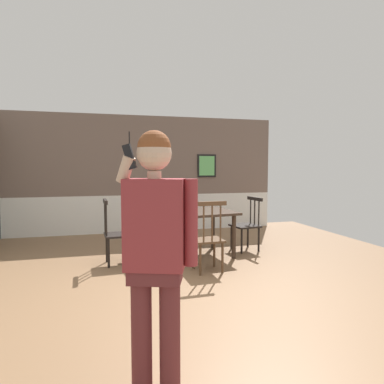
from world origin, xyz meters
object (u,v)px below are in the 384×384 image
at_px(chair_opposite_corner, 170,221).
at_px(dining_table, 186,217).
at_px(chair_by_doorway, 209,238).
at_px(chair_at_table_head, 116,233).
at_px(person_figure, 156,243).
at_px(chair_near_window, 247,224).

bearing_deg(chair_opposite_corner, dining_table, 96.06).
relative_size(chair_by_doorway, chair_at_table_head, 1.02).
distance_m(chair_at_table_head, chair_opposite_corner, 1.47).
xyz_separation_m(chair_by_doorway, chair_at_table_head, (-1.27, 0.74, -0.00)).
bearing_deg(dining_table, chair_by_doorway, -83.10).
bearing_deg(dining_table, chair_at_table_head, -172.97).
xyz_separation_m(chair_opposite_corner, person_figure, (-0.91, -4.14, 0.54)).
height_order(dining_table, chair_at_table_head, chair_at_table_head).
height_order(chair_near_window, person_figure, person_figure).
distance_m(chair_by_doorway, chair_opposite_corner, 1.77).
height_order(chair_near_window, chair_by_doorway, chair_by_doorway).
bearing_deg(dining_table, person_figure, -107.38).
relative_size(chair_near_window, chair_by_doorway, 0.93).
distance_m(dining_table, chair_near_window, 1.19).
distance_m(dining_table, chair_by_doorway, 0.90).
bearing_deg(chair_opposite_corner, chair_by_doorway, 96.09).
relative_size(chair_near_window, chair_at_table_head, 0.95).
xyz_separation_m(chair_by_doorway, chair_opposite_corner, (-0.21, 1.76, -0.02)).
height_order(chair_near_window, chair_at_table_head, chair_at_table_head).
height_order(chair_by_doorway, chair_at_table_head, chair_by_doorway).
bearing_deg(chair_at_table_head, person_figure, -1.13).
xyz_separation_m(chair_near_window, chair_by_doorway, (-1.06, -1.03, 0.02)).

